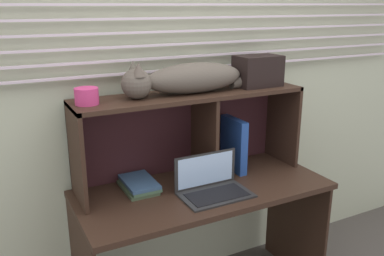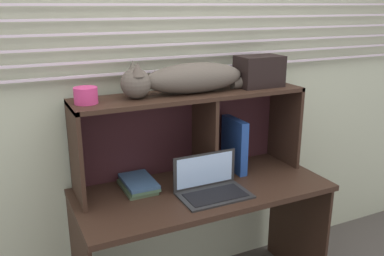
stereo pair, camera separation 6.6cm
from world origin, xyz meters
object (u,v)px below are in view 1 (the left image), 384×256
at_px(binder_upright, 234,144).
at_px(storage_box, 258,71).
at_px(laptop, 212,186).
at_px(book_stack, 139,185).
at_px(small_basket, 87,96).
at_px(cat, 188,79).

relative_size(binder_upright, storage_box, 1.23).
height_order(laptop, book_stack, laptop).
bearing_deg(small_basket, book_stack, -0.41).
bearing_deg(laptop, small_basket, 158.67).
distance_m(binder_upright, small_basket, 0.90).
xyz_separation_m(laptop, book_stack, (-0.32, 0.22, -0.01)).
distance_m(book_stack, small_basket, 0.55).
bearing_deg(binder_upright, cat, 180.00).
relative_size(binder_upright, book_stack, 1.23).
height_order(binder_upright, storage_box, storage_box).
height_order(binder_upright, small_basket, small_basket).
height_order(cat, binder_upright, cat).
bearing_deg(book_stack, small_basket, 179.59).
bearing_deg(storage_box, binder_upright, 180.00).
bearing_deg(cat, book_stack, -179.67).
xyz_separation_m(binder_upright, storage_box, (0.15, 0.00, 0.42)).
distance_m(small_basket, storage_box, 0.97).
height_order(cat, small_basket, cat).
distance_m(binder_upright, storage_box, 0.44).
xyz_separation_m(binder_upright, small_basket, (-0.82, 0.00, 0.37)).
relative_size(cat, book_stack, 3.76).
bearing_deg(book_stack, binder_upright, 0.17).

